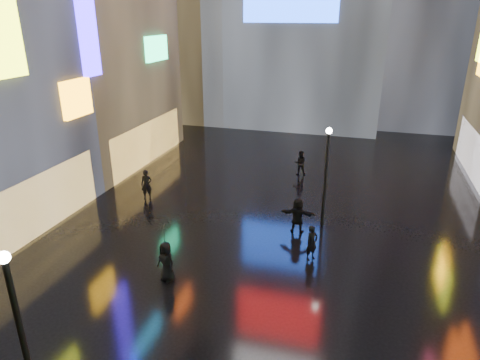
% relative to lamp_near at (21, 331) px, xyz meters
% --- Properties ---
extents(ground, '(140.00, 140.00, 0.00)m').
position_rel_lamp_near_xyz_m(ground, '(3.77, 14.31, -2.94)').
color(ground, black).
rests_on(ground, ground).
extents(building_left_far, '(10.28, 12.00, 22.00)m').
position_rel_lamp_near_xyz_m(building_left_far, '(-12.21, 20.31, 8.04)').
color(building_left_far, black).
rests_on(building_left_far, ground).
extents(lamp_near, '(0.30, 0.30, 5.20)m').
position_rel_lamp_near_xyz_m(lamp_near, '(0.00, 0.00, 0.00)').
color(lamp_near, black).
rests_on(lamp_near, ground).
extents(lamp_far, '(0.30, 0.30, 5.20)m').
position_rel_lamp_near_xyz_m(lamp_far, '(6.05, 13.53, 0.00)').
color(lamp_far, black).
rests_on(lamp_far, ground).
extents(pedestrian_4, '(0.97, 0.78, 1.72)m').
position_rel_lamp_near_xyz_m(pedestrian_4, '(0.47, 6.92, -2.09)').
color(pedestrian_4, black).
rests_on(pedestrian_4, ground).
extents(pedestrian_5, '(1.70, 0.58, 1.82)m').
position_rel_lamp_near_xyz_m(pedestrian_5, '(4.92, 12.50, -2.03)').
color(pedestrian_5, black).
rests_on(pedestrian_5, ground).
extents(pedestrian_6, '(0.74, 0.60, 1.76)m').
position_rel_lamp_near_xyz_m(pedestrian_6, '(-4.24, 14.14, -2.06)').
color(pedestrian_6, black).
rests_on(pedestrian_6, ground).
extents(pedestrian_7, '(0.93, 0.79, 1.66)m').
position_rel_lamp_near_xyz_m(pedestrian_7, '(3.75, 20.74, -2.11)').
color(pedestrian_7, black).
rests_on(pedestrian_7, ground).
extents(umbrella_2, '(1.16, 1.17, 0.81)m').
position_rel_lamp_near_xyz_m(umbrella_2, '(0.47, 6.92, -0.82)').
color(umbrella_2, black).
rests_on(umbrella_2, pedestrian_4).
extents(pedestrian_8, '(0.68, 0.70, 1.62)m').
position_rel_lamp_near_xyz_m(pedestrian_8, '(5.93, 10.19, -2.14)').
color(pedestrian_8, black).
rests_on(pedestrian_8, ground).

